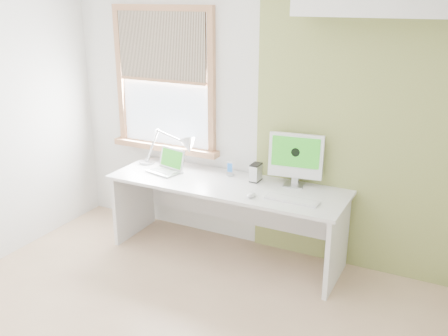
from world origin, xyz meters
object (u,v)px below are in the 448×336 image
Objects in this scene: desk_lamp at (180,147)px; imac at (296,157)px; laptop at (167,166)px; desk at (229,201)px; external_drive at (256,172)px.

desk_lamp is 1.19m from imac.
desk_lamp is 1.84× the size of laptop.
desk is 0.75m from desk_lamp.
imac is at bearing -0.04° from desk_lamp.
laptop is (-0.02, -0.21, -0.14)m from desk_lamp.
external_drive reaches higher than desk.
external_drive is at bearing 9.23° from laptop.
desk_lamp reaches higher than laptop.
imac is (1.22, 0.20, 0.21)m from laptop.
external_drive is at bearing 27.08° from desk.
imac reaches higher than external_drive.
imac is at bearing 9.55° from laptop.
desk is 3.36× the size of desk_lamp.
desk is 0.75m from imac.
desk is at bearing 2.61° from laptop.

